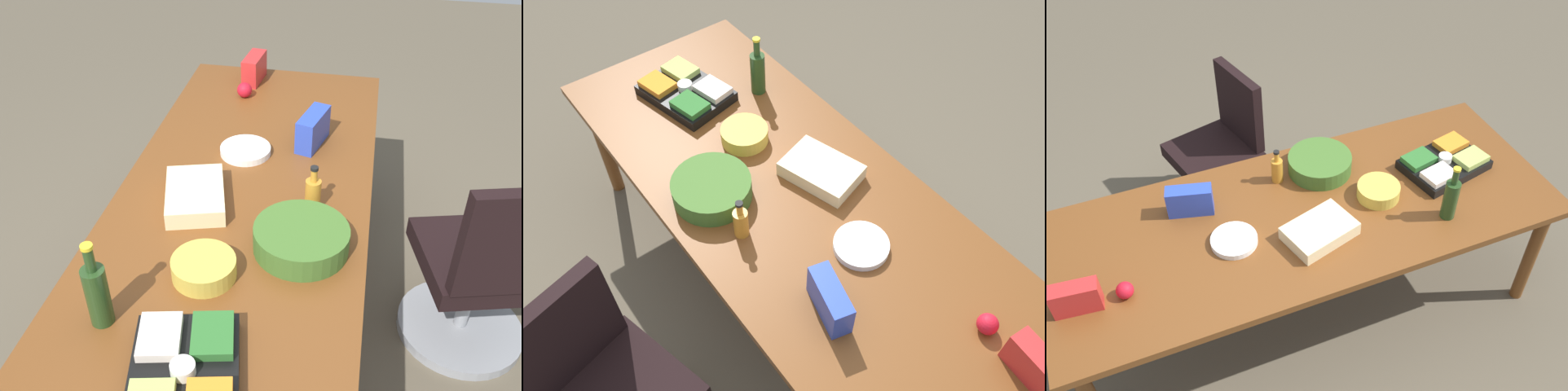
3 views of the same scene
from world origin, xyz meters
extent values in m
plane|color=brown|center=(0.00, 0.00, 0.00)|extent=(10.00, 10.00, 0.00)
cube|color=brown|center=(0.00, 0.00, 0.73)|extent=(2.51, 1.00, 0.04)
cylinder|color=brown|center=(-1.16, -0.41, 0.36)|extent=(0.07, 0.07, 0.71)
cylinder|color=brown|center=(1.16, -0.41, 0.36)|extent=(0.07, 0.07, 0.71)
cylinder|color=brown|center=(-1.16, 0.41, 0.36)|extent=(0.07, 0.07, 0.71)
cylinder|color=gray|center=(0.23, -0.98, 0.03)|extent=(0.56, 0.56, 0.05)
cylinder|color=gray|center=(0.23, -0.98, 0.25)|extent=(0.06, 0.06, 0.40)
cube|color=black|center=(0.23, -0.98, 0.45)|extent=(0.59, 0.59, 0.09)
cube|color=black|center=(0.01, -1.03, 0.73)|extent=(0.17, 0.43, 0.46)
cube|color=beige|center=(0.00, 0.17, 0.79)|extent=(0.37, 0.30, 0.07)
cylinder|color=#223F1A|center=(-0.63, 0.28, 0.86)|extent=(0.08, 0.08, 0.21)
cylinder|color=#223F1A|center=(-0.63, 0.28, 1.01)|extent=(0.04, 0.04, 0.08)
cylinder|color=gold|center=(-0.63, 0.28, 1.05)|extent=(0.04, 0.04, 0.01)
cube|color=red|center=(1.10, 0.16, 0.82)|extent=(0.21, 0.10, 0.14)
cube|color=black|center=(-0.80, -0.03, 0.78)|extent=(0.47, 0.38, 0.05)
cube|color=orange|center=(-0.90, -0.12, 0.82)|extent=(0.18, 0.15, 0.03)
cube|color=#2C682A|center=(-0.68, -0.08, 0.82)|extent=(0.18, 0.15, 0.03)
cube|color=#A7BF5B|center=(-0.93, 0.02, 0.82)|extent=(0.18, 0.15, 0.03)
cube|color=silver|center=(-0.71, 0.07, 0.82)|extent=(0.18, 0.15, 0.03)
cylinder|color=white|center=(-0.80, -0.03, 0.82)|extent=(0.08, 0.08, 0.04)
cylinder|color=white|center=(0.38, 0.05, 0.77)|extent=(0.24, 0.24, 0.03)
cylinder|color=#3D6626|center=(-0.19, -0.27, 0.80)|extent=(0.35, 0.35, 0.09)
cylinder|color=orange|center=(0.04, -0.28, 0.82)|extent=(0.06, 0.06, 0.13)
cylinder|color=orange|center=(0.04, -0.28, 0.91)|extent=(0.03, 0.03, 0.05)
cylinder|color=black|center=(0.04, -0.28, 0.94)|extent=(0.03, 0.03, 0.01)
sphere|color=red|center=(0.91, 0.17, 0.79)|extent=(0.08, 0.08, 0.08)
cube|color=#2A45BB|center=(0.52, -0.22, 0.83)|extent=(0.23, 0.13, 0.15)
cylinder|color=gold|center=(-0.38, 0.03, 0.79)|extent=(0.27, 0.27, 0.07)
camera|label=1|loc=(-1.74, -0.42, 2.14)|focal=40.69mm
camera|label=2|loc=(1.17, -0.92, 2.56)|focal=38.13mm
camera|label=3|loc=(0.78, 1.89, 2.82)|focal=40.75mm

